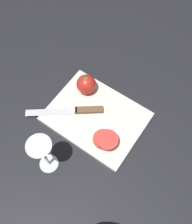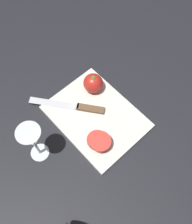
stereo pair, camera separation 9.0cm
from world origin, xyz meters
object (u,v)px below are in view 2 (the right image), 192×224
knife (82,108)px  tomato_slice_stack_near (99,141)px  wine_glass (32,140)px  whole_tomato (93,83)px

knife → tomato_slice_stack_near: bearing=124.6°
wine_glass → whole_tomato: wine_glass is taller
tomato_slice_stack_near → whole_tomato: bearing=-37.4°
tomato_slice_stack_near → wine_glass: bearing=56.1°
wine_glass → whole_tomato: size_ratio=2.44×
wine_glass → knife: bearing=-83.1°
knife → tomato_slice_stack_near: size_ratio=2.63×
whole_tomato → knife: size_ratio=0.31×
wine_glass → tomato_slice_stack_near: wine_glass is taller
knife → tomato_slice_stack_near: 0.15m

